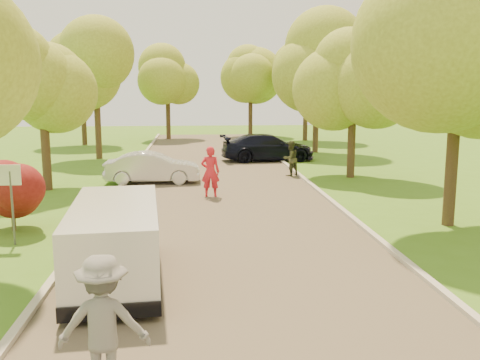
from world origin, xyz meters
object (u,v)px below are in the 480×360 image
object	(u,v)px
minivan	(116,241)
silver_sedan	(152,168)
person_striped	(210,172)
street_sign	(11,188)
person_olive	(290,159)
skateboarder	(103,324)
dark_sedan	(268,147)

from	to	relation	value
minivan	silver_sedan	distance (m)	12.30
silver_sedan	person_striped	xyz separation A→B (m)	(2.45, -3.31, 0.30)
street_sign	person_olive	bearing A→B (deg)	48.31
silver_sedan	skateboarder	distance (m)	16.84
minivan	person_olive	xyz separation A→B (m)	(6.31, 13.64, -0.06)
dark_sedan	skateboarder	xyz separation A→B (m)	(-5.50, -23.68, 0.30)
minivan	silver_sedan	xyz separation A→B (m)	(-0.11, 12.30, -0.22)
minivan	dark_sedan	xyz separation A→B (m)	(5.98, 19.16, -0.13)
street_sign	skateboarder	xyz separation A→B (m)	(3.60, -7.57, -0.49)
person_olive	silver_sedan	bearing A→B (deg)	-19.23
silver_sedan	dark_sedan	distance (m)	9.17
silver_sedan	skateboarder	world-z (taller)	skateboarder
dark_sedan	minivan	bearing A→B (deg)	157.36
minivan	dark_sedan	bearing A→B (deg)	67.81
dark_sedan	person_olive	world-z (taller)	person_olive
street_sign	person_olive	xyz separation A→B (m)	(9.43, 10.59, -0.72)
dark_sedan	skateboarder	world-z (taller)	skateboarder
dark_sedan	person_striped	size ratio (longest dim) A/B	2.72
minivan	person_olive	size ratio (longest dim) A/B	2.80
person_striped	street_sign	bearing A→B (deg)	54.87
skateboarder	person_striped	xyz separation A→B (m)	(1.86, 13.52, -0.09)
skateboarder	person_olive	bearing A→B (deg)	-107.44
silver_sedan	person_striped	world-z (taller)	person_striped
dark_sedan	person_olive	distance (m)	5.53
skateboarder	person_striped	size ratio (longest dim) A/B	0.96
dark_sedan	silver_sedan	bearing A→B (deg)	133.07
minivan	person_striped	distance (m)	9.30
street_sign	minivan	xyz separation A→B (m)	(3.12, -3.05, -0.66)
street_sign	minivan	size ratio (longest dim) A/B	0.46
skateboarder	person_olive	distance (m)	19.07
street_sign	person_striped	xyz separation A→B (m)	(5.46, 5.95, -0.58)
person_striped	person_olive	size ratio (longest dim) A/B	1.16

